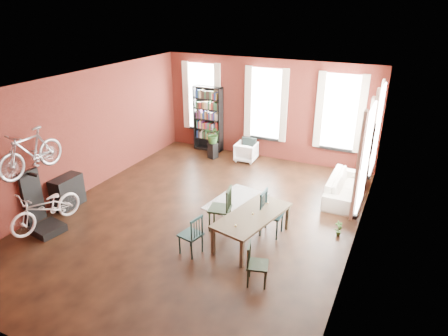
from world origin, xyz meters
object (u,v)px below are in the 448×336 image
Objects in this scene: dining_chair_d at (272,214)px; console_table at (67,192)px; bicycle_floor at (43,192)px; dining_table at (252,228)px; dining_chair_c at (258,265)px; dining_chair_a at (191,234)px; bike_trainer at (48,229)px; plant_stand at (213,151)px; white_armchair at (246,151)px; bookshelf at (208,119)px; cream_sofa at (346,183)px; dining_chair_b at (220,208)px.

console_table is at bearing 100.39° from dining_chair_d.
console_table is 0.47× the size of bicycle_floor.
dining_table is 2.31× the size of dining_chair_c.
dining_chair_c is at bearing 90.52° from dining_chair_a.
bicycle_floor is at bearing 33.56° from bike_trainer.
dining_chair_d is 1.97× the size of plant_stand.
dining_chair_d reaches higher than white_armchair.
plant_stand is at bearing -52.84° from bookshelf.
bicycle_floor is at bearing 129.05° from cream_sofa.
white_armchair is 1.29× the size of plant_stand.
bookshelf is 2.75× the size of console_table.
bicycle_floor is (-3.38, -1.81, 0.50)m from dining_chair_b.
white_armchair is 5.58m from console_table.
plant_stand is (0.51, -0.67, -0.84)m from bookshelf.
console_table is at bearing -103.83° from bookshelf.
dining_chair_a is 3.40m from bike_trainer.
dining_chair_a is 1.72× the size of plant_stand.
dining_chair_d is at bearing 25.00° from bike_trainer.
plant_stand is (1.79, 4.53, -0.14)m from console_table.
bookshelf is at bearing 139.29° from dining_table.
dining_chair_b is 4.23m from white_armchair.
dining_chair_d reaches higher than dining_chair_a.
plant_stand is (-2.14, 3.83, -0.26)m from dining_chair_b.
bike_trainer is at bearing 79.31° from dining_chair_c.
dining_table is 1.13× the size of bicycle_floor.
dining_chair_b reaches higher than bike_trainer.
bookshelf reaches higher than dining_chair_c.
dining_chair_a reaches higher than dining_chair_c.
dining_chair_a is 0.86× the size of dining_chair_b.
console_table is at bearing -84.77° from dining_chair_a.
dining_chair_c is 1.75m from dining_chair_d.
dining_table is 0.92× the size of cream_sofa.
white_armchair is at bearing 126.66° from dining_table.
white_armchair is 0.39× the size of bicycle_floor.
bookshelf is at bearing -17.90° from white_armchair.
bicycle_floor is at bearing -63.88° from console_table.
dining_chair_b is 3.63m from cream_sofa.
cream_sofa is at bearing -13.07° from plant_stand.
bike_trainer is (-3.42, -1.84, -0.43)m from dining_chair_b.
dining_chair_c is 0.40× the size of cream_sofa.
console_table reaches higher than plant_stand.
bookshelf is 1.30× the size of bicycle_floor.
bicycle_floor is at bearing -146.27° from dining_table.
console_table is at bearing -111.52° from plant_stand.
white_armchair is (-0.94, 5.21, -0.11)m from dining_chair_a.
dining_chair_b reaches higher than dining_chair_d.
dining_chair_b is 4.40m from plant_stand.
dining_chair_a reaches higher than bike_trainer.
dining_chair_a reaches higher than white_armchair.
bookshelf is at bearing 92.03° from bicycle_floor.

